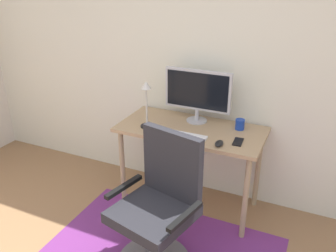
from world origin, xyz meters
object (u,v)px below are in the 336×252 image
Objects in this scene: monitor at (198,92)px; computer_mouse at (219,143)px; cell_phone at (238,142)px; office_chair at (159,215)px; desk at (191,138)px; desk_lamp at (146,99)px; keyboard at (180,135)px; coffee_cup at (240,124)px.

computer_mouse is (0.32, -0.37, -0.25)m from monitor.
monitor is 0.55m from computer_mouse.
cell_phone is 0.82m from office_chair.
desk is 0.39m from computer_mouse.
desk_lamp reaches higher than office_chair.
desk is 11.77× the size of computer_mouse.
desk_lamp is at bearing -139.47° from monitor.
monitor is 0.45m from desk_lamp.
desk is 0.45m from cell_phone.
desk is at bearing -86.79° from monitor.
computer_mouse is at bearing -3.62° from keyboard.
office_chair is (-0.37, -0.64, -0.36)m from cell_phone.
computer_mouse is 0.37m from coffee_cup.
computer_mouse is at bearing -100.80° from coffee_cup.
cell_phone is at bearing -13.74° from desk.
coffee_cup is 0.26m from cell_phone.
office_chair reaches higher than cell_phone.
monitor is at bearing 178.18° from coffee_cup.
desk_lamp is (-0.34, -0.29, -0.02)m from monitor.
keyboard is 0.46m from cell_phone.
desk is at bearing 107.44° from office_chair.
keyboard is 0.52m from coffee_cup.
monitor is 1.10m from office_chair.
desk_lamp is (-0.66, 0.08, 0.23)m from computer_mouse.
keyboard reaches higher than desk.
computer_mouse is (0.33, -0.02, 0.01)m from keyboard.
monitor reaches higher than keyboard.
desk_lamp is at bearing 172.98° from computer_mouse.
desk is 1.22× the size of office_chair.
monitor is 0.45m from coffee_cup.
desk is 0.51m from desk_lamp.
computer_mouse is at bearing -49.38° from monitor.
monitor is at bearing 107.27° from office_chair.
desk is 0.22m from keyboard.
office_chair is (0.08, -0.55, -0.36)m from keyboard.
coffee_cup is 0.80m from desk_lamp.
computer_mouse is at bearing -7.02° from desk_lamp.
desk_lamp is (-0.32, 0.06, 0.24)m from keyboard.
desk_lamp is (-0.78, -0.03, 0.24)m from cell_phone.
cell_phone is (0.45, 0.09, -0.00)m from keyboard.
office_chair reaches higher than computer_mouse.
coffee_cup is (0.40, 0.34, 0.03)m from keyboard.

